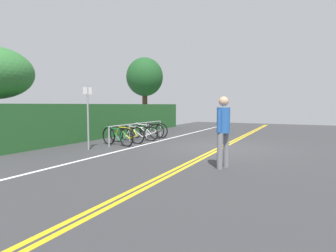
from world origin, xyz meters
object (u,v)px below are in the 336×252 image
at_px(bicycle_0, 117,136).
at_px(bicycle_1, 127,135).
at_px(bicycle_4, 153,130).
at_px(tree_mid, 145,77).
at_px(pedestrian, 223,127).
at_px(bike_rack, 138,128).
at_px(sign_post_near, 88,111).
at_px(bicycle_2, 139,133).
at_px(bicycle_3, 145,131).

distance_m(bicycle_0, bicycle_1, 0.78).
xyz_separation_m(bicycle_4, tree_mid, (5.01, 3.42, 3.09)).
bearing_deg(pedestrian, bike_rack, 52.26).
distance_m(bike_rack, bicycle_1, 0.83).
bearing_deg(pedestrian, sign_post_near, 81.43).
bearing_deg(bicycle_1, sign_post_near, 176.21).
distance_m(bike_rack, bicycle_4, 1.53).
distance_m(pedestrian, sign_post_near, 5.00).
xyz_separation_m(bicycle_1, tree_mid, (7.31, 3.45, 3.09)).
distance_m(bicycle_2, pedestrian, 6.00).
xyz_separation_m(bicycle_1, bicycle_4, (2.30, 0.03, 0.01)).
distance_m(bicycle_3, pedestrian, 6.64).
height_order(bicycle_1, sign_post_near, sign_post_near).
height_order(bicycle_4, pedestrian, pedestrian).
distance_m(bike_rack, bicycle_2, 0.25).
relative_size(bicycle_1, pedestrian, 1.02).
bearing_deg(bicycle_3, tree_mid, 30.79).
bearing_deg(sign_post_near, bicycle_4, -1.42).
distance_m(bicycle_2, bicycle_4, 1.48).
height_order(bike_rack, bicycle_3, bike_rack).
xyz_separation_m(bicycle_0, pedestrian, (-2.08, -4.69, 0.67)).
distance_m(bicycle_2, tree_mid, 8.02).
distance_m(bicycle_1, sign_post_near, 2.34).
xyz_separation_m(bicycle_2, tree_mid, (6.48, 3.55, 3.11)).
xyz_separation_m(bike_rack, bicycle_1, (-0.79, 0.08, -0.23)).
bearing_deg(bicycle_3, bicycle_4, -2.80).
bearing_deg(bicycle_2, bicycle_4, 4.94).
relative_size(pedestrian, tree_mid, 0.37).
xyz_separation_m(bicycle_0, bicycle_2, (1.59, 0.01, -0.03)).
relative_size(bicycle_0, bicycle_4, 1.00).
bearing_deg(bicycle_4, bicycle_1, -179.25).
relative_size(pedestrian, sign_post_near, 0.79).
relative_size(bicycle_3, pedestrian, 0.99).
bearing_deg(bike_rack, bicycle_2, -22.97).
relative_size(bicycle_3, tree_mid, 0.36).
relative_size(bike_rack, bicycle_0, 2.44).
bearing_deg(tree_mid, bicycle_2, -151.31).
bearing_deg(pedestrian, bicycle_0, 66.03).
relative_size(bike_rack, bicycle_4, 2.43).
relative_size(bicycle_0, pedestrian, 0.96).
relative_size(bicycle_2, tree_mid, 0.35).
bearing_deg(bicycle_4, bicycle_0, -177.50).
bearing_deg(bicycle_1, tree_mid, 25.27).
bearing_deg(tree_mid, pedestrian, -140.96).
xyz_separation_m(sign_post_near, tree_mid, (9.42, 3.31, 2.10)).
height_order(bicycle_1, bicycle_2, bicycle_1).
xyz_separation_m(bicycle_3, tree_mid, (5.69, 3.39, 3.08)).
height_order(bicycle_1, bicycle_3, bicycle_3).
relative_size(bicycle_1, tree_mid, 0.38).
relative_size(bicycle_0, bicycle_2, 1.00).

